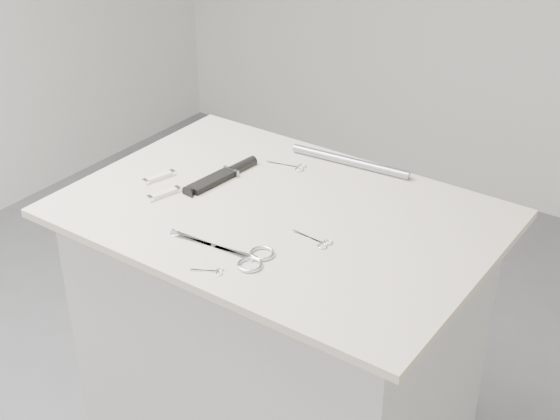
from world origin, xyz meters
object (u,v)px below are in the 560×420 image
Objects in this scene: embroidery_scissors_a at (317,241)px; pocket_knife_a at (159,177)px; plinth at (279,363)px; sheathed_knife at (226,174)px; large_shears at (241,254)px; embroidery_scissors_b at (293,166)px; tiny_scissors at (212,271)px; pocket_knife_b at (164,194)px; metal_rail at (350,161)px.

pocket_knife_a reaches higher than embroidery_scissors_a.
sheathed_knife is at bearing 163.91° from plinth.
large_shears reaches higher than plinth.
embroidery_scissors_b is (-0.15, 0.41, -0.00)m from large_shears.
plinth is at bearing 160.34° from embroidery_scissors_a.
pocket_knife_b is at bearing 119.90° from tiny_scissors.
embroidery_scissors_b reaches higher than plinth.
pocket_knife_b is (-0.30, 0.19, 0.00)m from tiny_scissors.
plinth is 3.68× the size of large_shears.
large_shears is (0.05, -0.21, 0.47)m from plinth.
plinth is 0.52m from large_shears.
metal_rail is (0.02, 0.30, 0.48)m from plinth.
plinth is 0.55m from tiny_scissors.
tiny_scissors is at bearing -83.34° from plinth.
plinth is at bearing 68.06° from tiny_scissors.
metal_rail is (-0.02, 0.59, 0.01)m from tiny_scissors.
embroidery_scissors_a is (0.10, 0.14, -0.00)m from large_shears.
embroidery_scissors_a is at bearing -69.78° from metal_rail.
tiny_scissors reaches higher than plinth.
large_shears is 0.74× the size of metal_rail.
metal_rail reaches higher than plinth.
metal_rail reaches higher than pocket_knife_b.
metal_rail is at bearing 114.30° from embroidery_scissors_a.
large_shears is 3.66× the size of tiny_scissors.
large_shears is 0.44m from embroidery_scissors_b.
tiny_scissors is 0.36m from pocket_knife_b.
large_shears is 0.18m from embroidery_scissors_a.
sheathed_knife reaches higher than large_shears.
metal_rail reaches higher than large_shears.
plinth is at bearing 96.63° from large_shears.
embroidery_scissors_a is 0.95× the size of embroidery_scissors_b.
pocket_knife_a is at bearing 151.48° from large_shears.
embroidery_scissors_a is at bearing 48.01° from large_shears.
tiny_scissors is at bearing -88.19° from metal_rail.
plinth is at bearing -100.20° from sheathed_knife.
embroidery_scissors_b is 0.18m from sheathed_knife.
embroidery_scissors_a is at bearing -77.44° from pocket_knife_a.
metal_rail is (0.22, 0.24, 0.00)m from sheathed_knife.
large_shears reaches higher than tiny_scissors.
large_shears is 0.42m from pocket_knife_a.
sheathed_knife reaches higher than plinth.
metal_rail is at bearing 63.21° from tiny_scissors.
pocket_knife_a and pocket_knife_b have the same top height.
plinth is 0.52m from sheathed_knife.
metal_rail reaches higher than embroidery_scissors_a.
embroidery_scissors_b is at bearing 136.89° from embroidery_scissors_a.
embroidery_scissors_b is at bearing 103.80° from large_shears.
embroidery_scissors_a is at bearing -60.89° from embroidery_scissors_b.
embroidery_scissors_b is at bearing 116.25° from plinth.
pocket_knife_b reaches higher than plinth.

